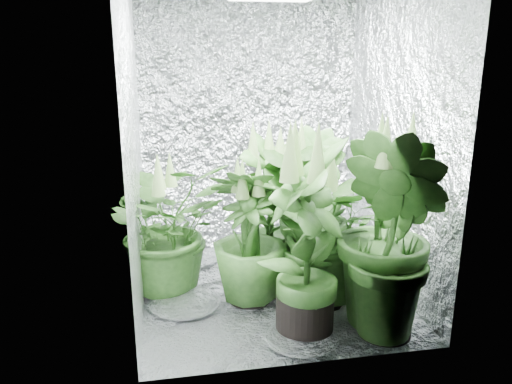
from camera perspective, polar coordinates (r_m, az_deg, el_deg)
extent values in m
plane|color=silver|center=(3.31, 1.58, -11.21)|extent=(1.60, 1.60, 0.00)
cube|color=silver|center=(3.77, -0.83, 8.12)|extent=(1.60, 0.02, 2.00)
cube|color=silver|center=(2.23, 6.01, 2.68)|extent=(1.60, 0.02, 2.00)
cube|color=silver|center=(2.93, -13.81, 5.46)|extent=(0.02, 1.60, 2.00)
cube|color=silver|center=(3.25, 15.72, 6.31)|extent=(0.02, 1.60, 2.00)
cylinder|color=black|center=(3.31, -9.90, -9.18)|extent=(0.27, 0.27, 0.24)
cylinder|color=#432C13|center=(3.27, -9.99, -7.51)|extent=(0.25, 0.25, 0.03)
imported|color=#1E4315|center=(3.19, -10.17, -3.85)|extent=(0.99, 0.99, 0.83)
cone|color=#6C984C|center=(3.08, -10.50, 2.46)|extent=(0.09, 0.09, 0.24)
cylinder|color=black|center=(3.45, 1.63, -7.54)|extent=(0.31, 0.31, 0.27)
cylinder|color=#432C13|center=(3.41, 1.64, -5.67)|extent=(0.28, 0.28, 0.03)
imported|color=#1E4315|center=(3.32, 1.68, -1.43)|extent=(0.73, 0.73, 0.98)
cone|color=#6C984C|center=(3.22, 1.74, 5.78)|extent=(0.10, 0.10, 0.27)
cylinder|color=black|center=(3.38, 5.84, -8.36)|extent=(0.28, 0.28, 0.25)
cylinder|color=#432C13|center=(3.34, 5.89, -6.65)|extent=(0.26, 0.26, 0.03)
imported|color=#1E4315|center=(3.24, 6.04, -1.79)|extent=(0.71, 0.71, 1.00)
cone|color=#6C984C|center=(3.13, 6.27, 5.93)|extent=(0.09, 0.09, 0.25)
cylinder|color=black|center=(3.15, -0.74, -10.28)|extent=(0.26, 0.26, 0.24)
cylinder|color=#432C13|center=(3.11, -0.74, -8.58)|extent=(0.24, 0.24, 0.03)
imported|color=#1E4315|center=(3.02, -0.76, -4.72)|extent=(0.58, 0.58, 0.83)
cone|color=#6C984C|center=(2.92, -0.78, 1.90)|extent=(0.08, 0.08, 0.24)
cylinder|color=black|center=(3.17, 7.70, -10.03)|extent=(0.30, 0.30, 0.26)
cylinder|color=#432C13|center=(3.12, 7.78, -8.09)|extent=(0.27, 0.27, 0.03)
imported|color=#1E4315|center=(3.03, 7.94, -4.09)|extent=(0.85, 0.85, 0.90)
cone|color=#6C984C|center=(2.92, 8.22, 3.03)|extent=(0.09, 0.09, 0.26)
cylinder|color=black|center=(2.81, 5.59, -13.33)|extent=(0.32, 0.32, 0.28)
cylinder|color=#432C13|center=(2.75, 5.66, -11.03)|extent=(0.29, 0.29, 0.03)
imported|color=#1E4315|center=(2.63, 5.84, -5.18)|extent=(0.67, 0.67, 1.07)
cone|color=#6C984C|center=(2.50, 6.13, 4.84)|extent=(0.10, 0.10, 0.28)
cylinder|color=black|center=(2.89, 14.54, -13.10)|extent=(0.29, 0.29, 0.26)
cylinder|color=#432C13|center=(2.84, 14.70, -11.05)|extent=(0.27, 0.27, 0.03)
imported|color=#1E4315|center=(2.70, 15.21, -4.42)|extent=(0.76, 0.76, 1.13)
cone|color=#6C984C|center=(2.58, 16.01, 6.11)|extent=(0.09, 0.09, 0.26)
cylinder|color=black|center=(3.78, 9.65, -7.19)|extent=(0.15, 0.15, 0.09)
cylinder|color=black|center=(3.71, 9.78, -4.71)|extent=(0.12, 0.12, 0.11)
cylinder|color=#4C4C51|center=(3.69, 8.79, -4.75)|extent=(0.04, 0.33, 0.33)
torus|color=#4C4C51|center=(3.69, 8.79, -4.75)|extent=(0.04, 0.34, 0.34)
cube|color=white|center=(2.82, 16.22, -10.18)|extent=(0.05, 0.03, 0.08)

